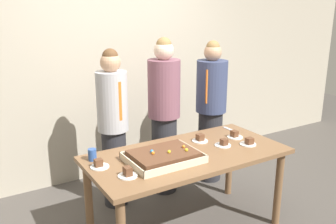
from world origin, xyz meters
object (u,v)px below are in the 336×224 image
(party_table, at_px, (187,163))
(drink_cup_nearest, at_px, (92,155))
(person_serving_front, at_px, (211,111))
(plated_slice_center_front, at_px, (200,139))
(plated_slice_near_right, at_px, (235,135))
(plated_slice_far_left, at_px, (223,144))
(plated_slice_far_right, at_px, (128,173))
(plated_slice_center_back, at_px, (99,165))
(plated_slice_near_left, at_px, (249,142))
(person_green_shirt_behind, at_px, (113,127))
(cake_server_utensil, at_px, (230,130))
(sheet_cake, at_px, (163,156))
(person_striped_tie_right, at_px, (164,115))

(party_table, xyz_separation_m, drink_cup_nearest, (-0.77, 0.27, 0.15))
(drink_cup_nearest, distance_m, person_serving_front, 1.69)
(party_table, distance_m, plated_slice_center_front, 0.33)
(plated_slice_near_right, xyz_separation_m, plated_slice_far_left, (-0.24, -0.12, -0.00))
(plated_slice_far_left, bearing_deg, person_serving_front, 59.58)
(party_table, height_order, drink_cup_nearest, drink_cup_nearest)
(plated_slice_far_left, xyz_separation_m, plated_slice_far_right, (-1.02, -0.12, 0.00))
(plated_slice_near_right, distance_m, plated_slice_center_back, 1.38)
(plated_slice_near_left, height_order, plated_slice_near_right, same)
(plated_slice_far_right, relative_size, person_green_shirt_behind, 0.09)
(plated_slice_near_right, xyz_separation_m, plated_slice_center_back, (-1.38, 0.03, -0.00))
(plated_slice_near_left, bearing_deg, plated_slice_far_left, 155.25)
(plated_slice_far_left, xyz_separation_m, plated_slice_center_back, (-1.15, 0.15, 0.00))
(plated_slice_far_right, xyz_separation_m, drink_cup_nearest, (-0.12, 0.43, 0.03))
(cake_server_utensil, bearing_deg, drink_cup_nearest, -179.79)
(plated_slice_center_front, bearing_deg, plated_slice_far_left, -61.16)
(party_table, height_order, person_green_shirt_behind, person_green_shirt_behind)
(plated_slice_center_back, height_order, drink_cup_nearest, drink_cup_nearest)
(plated_slice_center_front, bearing_deg, plated_slice_center_back, -176.67)
(sheet_cake, height_order, plated_slice_far_right, sheet_cake)
(party_table, height_order, plated_slice_center_back, plated_slice_center_back)
(plated_slice_far_left, xyz_separation_m, person_green_shirt_behind, (-0.73, 0.83, 0.06))
(party_table, xyz_separation_m, plated_slice_center_front, (0.26, 0.17, 0.12))
(plated_slice_near_right, bearing_deg, plated_slice_far_right, -169.41)
(sheet_cake, height_order, person_striped_tie_right, person_striped_tie_right)
(person_green_shirt_behind, bearing_deg, plated_slice_far_right, -22.97)
(plated_slice_center_back, bearing_deg, plated_slice_far_right, -64.68)
(plated_slice_near_left, relative_size, person_serving_front, 0.09)
(plated_slice_near_right, height_order, person_striped_tie_right, person_striped_tie_right)
(sheet_cake, relative_size, person_striped_tie_right, 0.35)
(plated_slice_center_front, height_order, drink_cup_nearest, drink_cup_nearest)
(plated_slice_far_left, height_order, plated_slice_center_back, plated_slice_center_back)
(plated_slice_center_back, height_order, person_serving_front, person_serving_front)
(sheet_cake, relative_size, cake_server_utensil, 2.96)
(plated_slice_near_right, height_order, drink_cup_nearest, drink_cup_nearest)
(plated_slice_far_right, xyz_separation_m, plated_slice_center_back, (-0.13, 0.27, -0.00))
(plated_slice_near_left, bearing_deg, person_green_shirt_behind, 135.59)
(person_serving_front, bearing_deg, plated_slice_far_right, -4.30)
(plated_slice_center_front, relative_size, person_green_shirt_behind, 0.09)
(plated_slice_near_right, bearing_deg, sheet_cake, -172.02)
(sheet_cake, height_order, person_serving_front, person_serving_front)
(plated_slice_center_front, height_order, person_serving_front, person_serving_front)
(party_table, bearing_deg, plated_slice_far_left, -5.29)
(sheet_cake, height_order, cake_server_utensil, sheet_cake)
(plated_slice_far_right, bearing_deg, person_serving_front, 31.66)
(plated_slice_far_right, bearing_deg, cake_server_utensil, 17.54)
(sheet_cake, xyz_separation_m, plated_slice_center_front, (0.53, 0.21, -0.02))
(plated_slice_center_back, xyz_separation_m, person_striped_tie_right, (1.00, 0.68, 0.09))
(sheet_cake, distance_m, drink_cup_nearest, 0.59)
(plated_slice_near_left, height_order, person_striped_tie_right, person_striped_tie_right)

